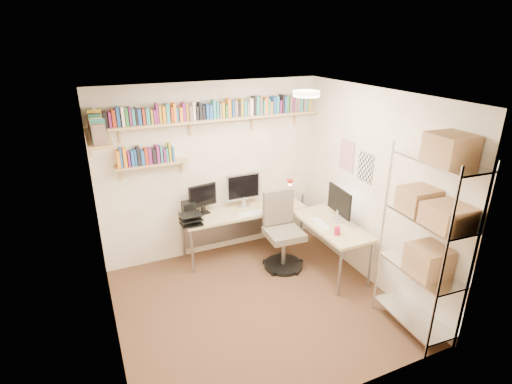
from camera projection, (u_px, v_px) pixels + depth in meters
ground at (256, 304)px, 4.88m from camera, size 3.20×3.20×0.00m
room_shell at (256, 186)px, 4.31m from camera, size 3.24×3.04×2.52m
wall_shelves at (184, 122)px, 5.07m from camera, size 3.12×1.09×0.80m
corner_desk at (258, 215)px, 5.64m from camera, size 2.15×1.82×1.21m
office_chair at (282, 236)px, 5.55m from camera, size 0.57×0.58×1.08m
wire_rack at (434, 217)px, 3.94m from camera, size 0.49×0.92×2.24m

